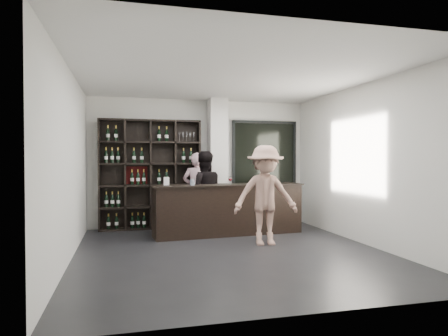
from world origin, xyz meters
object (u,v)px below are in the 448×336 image
object	(u,v)px
wine_shelf	(150,174)
customer	(266,195)
taster_pink	(197,190)
tasting_counter	(229,209)
taster_black	(203,192)

from	to	relation	value
wine_shelf	customer	bearing A→B (deg)	-48.73
wine_shelf	taster_pink	world-z (taller)	wine_shelf
tasting_counter	taster_black	bearing A→B (deg)	136.21
wine_shelf	taster_pink	bearing A→B (deg)	-9.37
tasting_counter	customer	distance (m)	1.22
taster_pink	customer	xyz separation A→B (m)	(0.90, -2.00, 0.05)
customer	taster_pink	bearing A→B (deg)	120.13
wine_shelf	customer	world-z (taller)	wine_shelf
tasting_counter	customer	bearing A→B (deg)	-74.56
taster_pink	customer	world-z (taller)	customer
tasting_counter	taster_pink	world-z (taller)	taster_pink
wine_shelf	tasting_counter	size ratio (longest dim) A/B	0.77
wine_shelf	customer	size ratio (longest dim) A/B	1.35
taster_pink	customer	size ratio (longest dim) A/B	0.94
wine_shelf	taster_black	size ratio (longest dim) A/B	1.41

